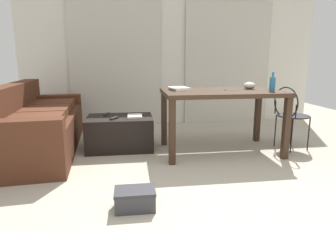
{
  "coord_description": "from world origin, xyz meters",
  "views": [
    {
      "loc": [
        -0.76,
        -1.71,
        1.14
      ],
      "look_at": [
        -0.28,
        1.8,
        0.43
      ],
      "focal_mm": 29.62,
      "sensor_mm": 36.0,
      "label": 1
    }
  ],
  "objects_px": {
    "couch": "(38,126)",
    "bowl": "(249,85)",
    "bottle_near": "(272,84)",
    "magazine": "(135,116)",
    "coffee_table": "(120,133)",
    "wire_chair": "(290,111)",
    "shoebox": "(135,199)",
    "scissors": "(227,90)",
    "craft_table": "(221,98)",
    "tv_remote_secondary": "(114,118)",
    "tv_remote_primary": "(106,114)"
  },
  "relations": [
    {
      "from": "wire_chair",
      "to": "bowl",
      "type": "xyz_separation_m",
      "value": [
        -0.49,
        0.15,
        0.32
      ]
    },
    {
      "from": "bowl",
      "to": "shoebox",
      "type": "xyz_separation_m",
      "value": [
        -1.49,
        -1.37,
        -0.74
      ]
    },
    {
      "from": "scissors",
      "to": "tv_remote_secondary",
      "type": "bearing_deg",
      "value": 173.02
    },
    {
      "from": "craft_table",
      "to": "scissors",
      "type": "distance_m",
      "value": 0.12
    },
    {
      "from": "bottle_near",
      "to": "scissors",
      "type": "height_order",
      "value": "bottle_near"
    },
    {
      "from": "shoebox",
      "to": "bottle_near",
      "type": "bearing_deg",
      "value": 32.87
    },
    {
      "from": "coffee_table",
      "to": "shoebox",
      "type": "xyz_separation_m",
      "value": [
        0.16,
        -1.55,
        -0.13
      ]
    },
    {
      "from": "shoebox",
      "to": "scissors",
      "type": "bearing_deg",
      "value": 47.24
    },
    {
      "from": "coffee_table",
      "to": "tv_remote_secondary",
      "type": "relative_size",
      "value": 5.92
    },
    {
      "from": "craft_table",
      "to": "bottle_near",
      "type": "distance_m",
      "value": 0.61
    },
    {
      "from": "bowl",
      "to": "coffee_table",
      "type": "bearing_deg",
      "value": 173.72
    },
    {
      "from": "tv_remote_primary",
      "to": "tv_remote_secondary",
      "type": "bearing_deg",
      "value": -54.46
    },
    {
      "from": "couch",
      "to": "bowl",
      "type": "distance_m",
      "value": 2.72
    },
    {
      "from": "wire_chair",
      "to": "magazine",
      "type": "relative_size",
      "value": 3.4
    },
    {
      "from": "tv_remote_secondary",
      "to": "shoebox",
      "type": "relative_size",
      "value": 0.45
    },
    {
      "from": "bottle_near",
      "to": "magazine",
      "type": "distance_m",
      "value": 1.72
    },
    {
      "from": "tv_remote_primary",
      "to": "shoebox",
      "type": "height_order",
      "value": "tv_remote_primary"
    },
    {
      "from": "scissors",
      "to": "tv_remote_primary",
      "type": "distance_m",
      "value": 1.61
    },
    {
      "from": "scissors",
      "to": "coffee_table",
      "type": "bearing_deg",
      "value": 167.22
    },
    {
      "from": "coffee_table",
      "to": "bowl",
      "type": "bearing_deg",
      "value": -6.28
    },
    {
      "from": "wire_chair",
      "to": "tv_remote_primary",
      "type": "height_order",
      "value": "wire_chair"
    },
    {
      "from": "tv_remote_primary",
      "to": "craft_table",
      "type": "bearing_deg",
      "value": -3.69
    },
    {
      "from": "coffee_table",
      "to": "wire_chair",
      "type": "relative_size",
      "value": 1.03
    },
    {
      "from": "couch",
      "to": "bowl",
      "type": "xyz_separation_m",
      "value": [
        2.67,
        -0.2,
        0.49
      ]
    },
    {
      "from": "craft_table",
      "to": "tv_remote_primary",
      "type": "relative_size",
      "value": 9.65
    },
    {
      "from": "coffee_table",
      "to": "tv_remote_secondary",
      "type": "bearing_deg",
      "value": -115.88
    },
    {
      "from": "couch",
      "to": "shoebox",
      "type": "relative_size",
      "value": 6.73
    },
    {
      "from": "couch",
      "to": "coffee_table",
      "type": "bearing_deg",
      "value": -1.24
    },
    {
      "from": "coffee_table",
      "to": "bowl",
      "type": "distance_m",
      "value": 1.77
    },
    {
      "from": "bottle_near",
      "to": "bowl",
      "type": "bearing_deg",
      "value": 114.94
    },
    {
      "from": "wire_chair",
      "to": "bottle_near",
      "type": "bearing_deg",
      "value": -154.9
    },
    {
      "from": "tv_remote_primary",
      "to": "tv_remote_secondary",
      "type": "xyz_separation_m",
      "value": [
        0.12,
        -0.29,
        0.0
      ]
    },
    {
      "from": "coffee_table",
      "to": "bowl",
      "type": "relative_size",
      "value": 5.57
    },
    {
      "from": "coffee_table",
      "to": "bottle_near",
      "type": "relative_size",
      "value": 3.7
    },
    {
      "from": "tv_remote_secondary",
      "to": "couch",
      "type": "bearing_deg",
      "value": -160.73
    },
    {
      "from": "bottle_near",
      "to": "magazine",
      "type": "relative_size",
      "value": 0.94
    },
    {
      "from": "craft_table",
      "to": "magazine",
      "type": "relative_size",
      "value": 5.98
    },
    {
      "from": "couch",
      "to": "shoebox",
      "type": "xyz_separation_m",
      "value": [
        1.18,
        -1.57,
        -0.25
      ]
    },
    {
      "from": "craft_table",
      "to": "scissors",
      "type": "bearing_deg",
      "value": -7.9
    },
    {
      "from": "bowl",
      "to": "magazine",
      "type": "distance_m",
      "value": 1.52
    },
    {
      "from": "coffee_table",
      "to": "craft_table",
      "type": "bearing_deg",
      "value": -13.03
    },
    {
      "from": "craft_table",
      "to": "tv_remote_secondary",
      "type": "distance_m",
      "value": 1.35
    },
    {
      "from": "coffee_table",
      "to": "tv_remote_secondary",
      "type": "xyz_separation_m",
      "value": [
        -0.06,
        -0.13,
        0.22
      ]
    },
    {
      "from": "bowl",
      "to": "tv_remote_secondary",
      "type": "bearing_deg",
      "value": 178.26
    },
    {
      "from": "bowl",
      "to": "tv_remote_primary",
      "type": "relative_size",
      "value": 1.01
    },
    {
      "from": "bottle_near",
      "to": "scissors",
      "type": "distance_m",
      "value": 0.53
    },
    {
      "from": "bottle_near",
      "to": "bowl",
      "type": "height_order",
      "value": "bottle_near"
    },
    {
      "from": "magazine",
      "to": "bottle_near",
      "type": "bearing_deg",
      "value": -15.05
    },
    {
      "from": "bowl",
      "to": "scissors",
      "type": "height_order",
      "value": "bowl"
    },
    {
      "from": "scissors",
      "to": "tv_remote_secondary",
      "type": "height_order",
      "value": "scissors"
    }
  ]
}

